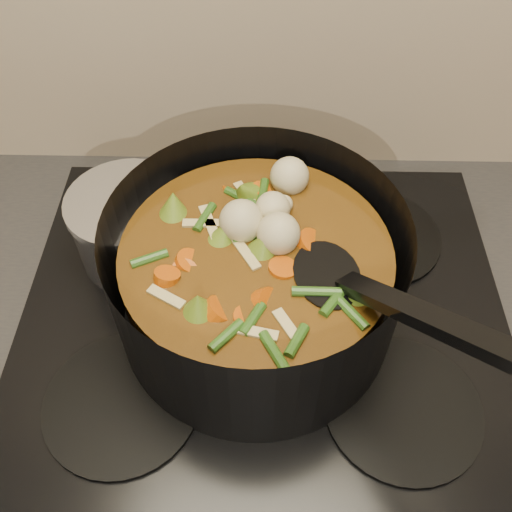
{
  "coord_description": "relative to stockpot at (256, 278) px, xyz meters",
  "views": [
    {
      "loc": [
        -0.0,
        1.52,
        1.54
      ],
      "look_at": [
        -0.01,
        1.92,
        1.05
      ],
      "focal_mm": 40.0,
      "sensor_mm": 36.0,
      "label": 1
    }
  ],
  "objects": [
    {
      "name": "stockpot",
      "position": [
        0.0,
        0.0,
        0.0
      ],
      "size": [
        0.44,
        0.44,
        0.25
      ],
      "rotation": [
        0.0,
        0.0,
        0.43
      ],
      "color": "black",
      "rests_on": "stovetop"
    },
    {
      "name": "saucepan",
      "position": [
        -0.17,
        0.1,
        -0.03
      ],
      "size": [
        0.16,
        0.16,
        0.13
      ],
      "rotation": [
        0.0,
        0.0,
        -0.03
      ],
      "color": "silver",
      "rests_on": "stovetop"
    },
    {
      "name": "counter",
      "position": [
        0.01,
        0.01,
        -0.55
      ],
      "size": [
        2.64,
        0.64,
        0.91
      ],
      "color": "brown",
      "rests_on": "ground"
    },
    {
      "name": "stovetop",
      "position": [
        0.01,
        0.01,
        -0.09
      ],
      "size": [
        0.62,
        0.54,
        0.03
      ],
      "color": "black",
      "rests_on": "counter"
    }
  ]
}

